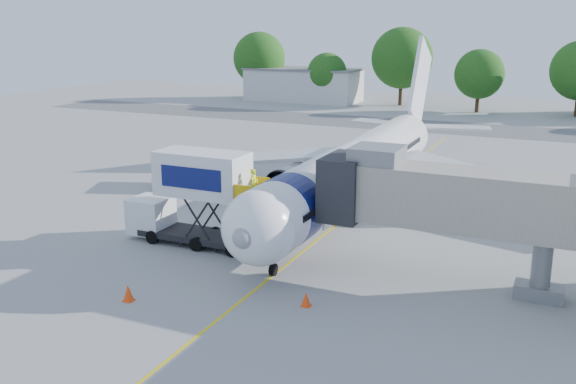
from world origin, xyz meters
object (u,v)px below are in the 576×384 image
at_px(aircraft, 359,166).
at_px(catering_hiloader, 193,198).
at_px(ground_tug, 303,329).
at_px(jet_bridge, 446,199).

relative_size(aircraft, catering_hiloader, 4.44).
bearing_deg(ground_tug, aircraft, 95.73).
distance_m(aircraft, jet_bridge, 13.77).
relative_size(aircraft, ground_tug, 10.75).
relative_size(jet_bridge, catering_hiloader, 1.64).
xyz_separation_m(aircraft, catering_hiloader, (-6.27, -11.12, -0.19)).
height_order(aircraft, catering_hiloader, aircraft).
bearing_deg(catering_hiloader, ground_tug, -39.35).
bearing_deg(jet_bridge, ground_tug, -113.51).
xyz_separation_m(catering_hiloader, ground_tug, (10.51, -8.62, -2.06)).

